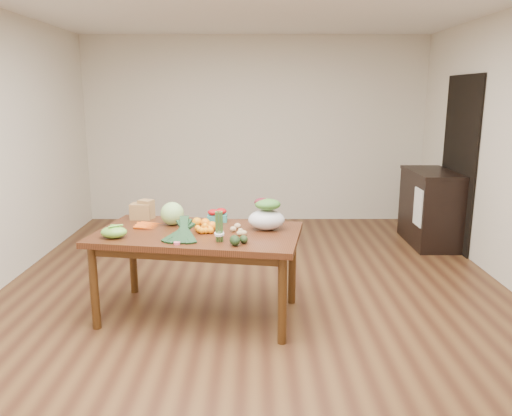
{
  "coord_description": "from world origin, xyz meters",
  "views": [
    {
      "loc": [
        0.01,
        -4.43,
        1.88
      ],
      "look_at": [
        0.01,
        0.0,
        0.86
      ],
      "focal_mm": 35.0,
      "sensor_mm": 36.0,
      "label": 1
    }
  ],
  "objects_px": {
    "mandarin_cluster": "(205,228)",
    "cabinet": "(430,208)",
    "kale_bunch": "(181,231)",
    "salad_bag": "(267,216)",
    "dining_table": "(199,274)",
    "asparagus_bundle": "(219,226)",
    "paper_bag": "(141,210)",
    "cabbage": "(172,214)"
  },
  "relations": [
    {
      "from": "cabbage",
      "to": "kale_bunch",
      "type": "bearing_deg",
      "value": -73.46
    },
    {
      "from": "asparagus_bundle",
      "to": "salad_bag",
      "type": "bearing_deg",
      "value": 53.58
    },
    {
      "from": "cabinet",
      "to": "paper_bag",
      "type": "distance_m",
      "value": 3.69
    },
    {
      "from": "paper_bag",
      "to": "cabbage",
      "type": "relative_size",
      "value": 1.21
    },
    {
      "from": "mandarin_cluster",
      "to": "paper_bag",
      "type": "bearing_deg",
      "value": 143.4
    },
    {
      "from": "kale_bunch",
      "to": "salad_bag",
      "type": "distance_m",
      "value": 0.76
    },
    {
      "from": "dining_table",
      "to": "salad_bag",
      "type": "bearing_deg",
      "value": 15.75
    },
    {
      "from": "cabinet",
      "to": "kale_bunch",
      "type": "bearing_deg",
      "value": -139.44
    },
    {
      "from": "cabinet",
      "to": "mandarin_cluster",
      "type": "height_order",
      "value": "cabinet"
    },
    {
      "from": "mandarin_cluster",
      "to": "cabinet",
      "type": "bearing_deg",
      "value": 39.38
    },
    {
      "from": "kale_bunch",
      "to": "asparagus_bundle",
      "type": "distance_m",
      "value": 0.31
    },
    {
      "from": "cabbage",
      "to": "salad_bag",
      "type": "height_order",
      "value": "salad_bag"
    },
    {
      "from": "dining_table",
      "to": "salad_bag",
      "type": "xyz_separation_m",
      "value": [
        0.58,
        0.06,
        0.5
      ]
    },
    {
      "from": "cabbage",
      "to": "mandarin_cluster",
      "type": "distance_m",
      "value": 0.4
    },
    {
      "from": "cabinet",
      "to": "salad_bag",
      "type": "relative_size",
      "value": 3.29
    },
    {
      "from": "cabbage",
      "to": "mandarin_cluster",
      "type": "height_order",
      "value": "cabbage"
    },
    {
      "from": "mandarin_cluster",
      "to": "dining_table",
      "type": "bearing_deg",
      "value": 153.9
    },
    {
      "from": "paper_bag",
      "to": "kale_bunch",
      "type": "relative_size",
      "value": 0.62
    },
    {
      "from": "dining_table",
      "to": "kale_bunch",
      "type": "relative_size",
      "value": 4.22
    },
    {
      "from": "dining_table",
      "to": "cabbage",
      "type": "bearing_deg",
      "value": 147.81
    },
    {
      "from": "cabinet",
      "to": "kale_bunch",
      "type": "height_order",
      "value": "cabinet"
    },
    {
      "from": "paper_bag",
      "to": "asparagus_bundle",
      "type": "distance_m",
      "value": 1.07
    },
    {
      "from": "cabinet",
      "to": "asparagus_bundle",
      "type": "height_order",
      "value": "asparagus_bundle"
    },
    {
      "from": "dining_table",
      "to": "cabinet",
      "type": "xyz_separation_m",
      "value": [
        2.7,
        2.13,
        0.1
      ]
    },
    {
      "from": "dining_table",
      "to": "mandarin_cluster",
      "type": "relative_size",
      "value": 9.37
    },
    {
      "from": "cabinet",
      "to": "asparagus_bundle",
      "type": "bearing_deg",
      "value": -135.78
    },
    {
      "from": "dining_table",
      "to": "kale_bunch",
      "type": "distance_m",
      "value": 0.54
    },
    {
      "from": "dining_table",
      "to": "asparagus_bundle",
      "type": "height_order",
      "value": "asparagus_bundle"
    },
    {
      "from": "dining_table",
      "to": "kale_bunch",
      "type": "bearing_deg",
      "value": -101.14
    },
    {
      "from": "cabinet",
      "to": "paper_bag",
      "type": "bearing_deg",
      "value": -152.64
    },
    {
      "from": "cabinet",
      "to": "asparagus_bundle",
      "type": "relative_size",
      "value": 4.08
    },
    {
      "from": "mandarin_cluster",
      "to": "asparagus_bundle",
      "type": "relative_size",
      "value": 0.72
    },
    {
      "from": "paper_bag",
      "to": "asparagus_bundle",
      "type": "relative_size",
      "value": 0.99
    },
    {
      "from": "cabbage",
      "to": "asparagus_bundle",
      "type": "height_order",
      "value": "asparagus_bundle"
    },
    {
      "from": "mandarin_cluster",
      "to": "salad_bag",
      "type": "distance_m",
      "value": 0.53
    },
    {
      "from": "salad_bag",
      "to": "cabinet",
      "type": "bearing_deg",
      "value": 44.26
    },
    {
      "from": "cabbage",
      "to": "asparagus_bundle",
      "type": "bearing_deg",
      "value": -49.11
    },
    {
      "from": "cabbage",
      "to": "salad_bag",
      "type": "xyz_separation_m",
      "value": [
        0.82,
        -0.16,
        0.02
      ]
    },
    {
      "from": "cabbage",
      "to": "kale_bunch",
      "type": "xyz_separation_m",
      "value": [
        0.14,
        -0.49,
        -0.02
      ]
    },
    {
      "from": "dining_table",
      "to": "mandarin_cluster",
      "type": "bearing_deg",
      "value": -16.54
    },
    {
      "from": "mandarin_cluster",
      "to": "asparagus_bundle",
      "type": "distance_m",
      "value": 0.31
    },
    {
      "from": "dining_table",
      "to": "kale_bunch",
      "type": "xyz_separation_m",
      "value": [
        -0.1,
        -0.27,
        0.45
      ]
    }
  ]
}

